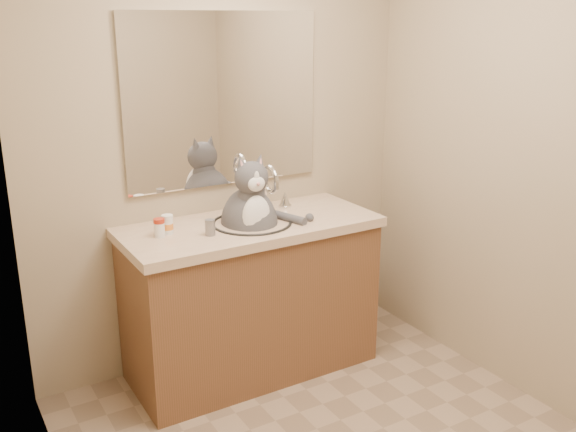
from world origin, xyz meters
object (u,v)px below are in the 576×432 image
at_px(cat, 251,218).
at_px(grey_canister, 210,227).
at_px(pill_bottle_redcap, 159,228).
at_px(pill_bottle_orange, 168,225).

height_order(cat, grey_canister, cat).
bearing_deg(pill_bottle_redcap, grey_canister, -24.50).
distance_m(pill_bottle_orange, grey_canister, 0.21).
distance_m(cat, grey_canister, 0.27).
bearing_deg(cat, grey_canister, -157.89).
height_order(cat, pill_bottle_orange, cat).
relative_size(cat, pill_bottle_redcap, 6.24).
xyz_separation_m(pill_bottle_redcap, pill_bottle_orange, (0.05, 0.03, -0.00)).
height_order(pill_bottle_orange, grey_canister, pill_bottle_orange).
bearing_deg(grey_canister, pill_bottle_redcap, 155.50).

